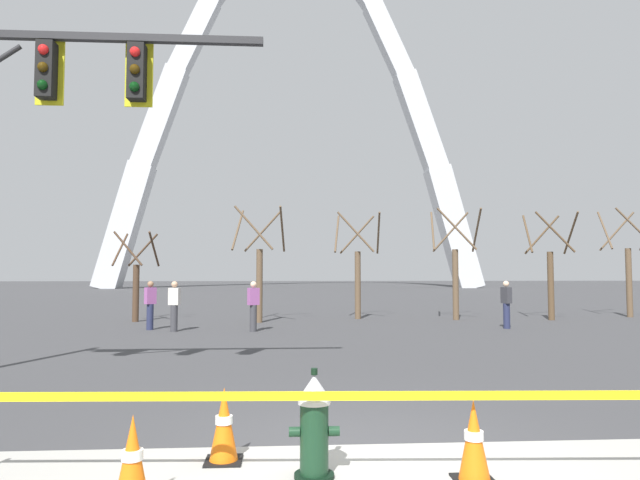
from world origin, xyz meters
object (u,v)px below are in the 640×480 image
Objects in this scene: traffic_cone_curb_edge at (474,442)px; traffic_cone_by_hydrant at (132,462)px; fire_hydrant at (314,426)px; pedestrian_walking_left at (174,306)px; traffic_cone_mid_sidewalk at (224,426)px; monument_arch at (292,127)px; pedestrian_standing_center at (506,304)px; pedestrian_walking_right at (253,306)px; pedestrian_near_trees at (150,305)px.

traffic_cone_by_hydrant is at bearing -173.15° from traffic_cone_curb_edge.
fire_hydrant is 0.62× the size of pedestrian_walking_left.
monument_arch is at bearing 88.66° from traffic_cone_mid_sidewalk.
fire_hydrant is 0.62× the size of pedestrian_standing_center.
fire_hydrant is 0.99m from traffic_cone_mid_sidewalk.
pedestrian_walking_right is at bearing 95.68° from fire_hydrant.
traffic_cone_mid_sidewalk is 0.46× the size of pedestrian_walking_left.
traffic_cone_curb_edge is at bearing -78.26° from pedestrian_walking_right.
monument_arch is (1.45, 62.16, 19.50)m from traffic_cone_mid_sidewalk.
traffic_cone_by_hydrant is 13.25m from pedestrian_walking_right.
traffic_cone_by_hydrant is 2.91m from traffic_cone_curb_edge.
monument_arch reaches higher than fire_hydrant.
traffic_cone_by_hydrant is 1.00× the size of traffic_cone_mid_sidewalk.
pedestrian_standing_center is (10.91, 0.23, 0.00)m from pedestrian_walking_left.
pedestrian_walking_left is at bearing 111.68° from traffic_cone_curb_edge.
pedestrian_walking_right is at bearing 89.07° from traffic_cone_by_hydrant.
fire_hydrant is at bearing 172.26° from traffic_cone_curb_edge.
pedestrian_standing_center is 11.80m from pedestrian_near_trees.
pedestrian_near_trees reaches higher than fire_hydrant.
traffic_cone_mid_sidewalk is at bearing 58.94° from traffic_cone_by_hydrant.
fire_hydrant is 1.36× the size of traffic_cone_curb_edge.
pedestrian_walking_left is (-3.77, 12.86, 0.35)m from fire_hydrant.
monument_arch reaches higher than traffic_cone_mid_sidewalk.
pedestrian_walking_left is 1.00× the size of pedestrian_near_trees.
monument_arch reaches higher than traffic_cone_by_hydrant.
traffic_cone_mid_sidewalk is (0.61, 1.02, 0.00)m from traffic_cone_by_hydrant.
pedestrian_walking_left is (-2.30, 13.40, 0.46)m from traffic_cone_by_hydrant.
pedestrian_standing_center is at bearing -1.74° from pedestrian_near_trees.
traffic_cone_mid_sidewalk is 65.16m from monument_arch.
pedestrian_walking_left is (-4.36, -49.77, -19.04)m from monument_arch.
monument_arch reaches higher than traffic_cone_curb_edge.
pedestrian_standing_center is at bearing 57.62° from traffic_cone_mid_sidewalk.
pedestrian_walking_left and pedestrian_walking_right have the same top height.
pedestrian_walking_right is at bearing -92.13° from monument_arch.
fire_hydrant is at bearing -73.65° from pedestrian_walking_left.
monument_arch is at bearing 87.87° from pedestrian_walking_right.
fire_hydrant is at bearing -118.59° from pedestrian_standing_center.
pedestrian_standing_center is at bearing 57.72° from traffic_cone_by_hydrant.
fire_hydrant reaches higher than traffic_cone_curb_edge.
pedestrian_near_trees is (-11.80, 0.36, 0.00)m from pedestrian_standing_center.
traffic_cone_curb_edge is 0.46× the size of pedestrian_walking_right.
pedestrian_near_trees reaches higher than traffic_cone_by_hydrant.
traffic_cone_by_hydrant and traffic_cone_mid_sidewalk have the same top height.
fire_hydrant reaches higher than traffic_cone_mid_sidewalk.
pedestrian_walking_right is at bearing -177.31° from pedestrian_standing_center.
traffic_cone_by_hydrant is 0.46× the size of pedestrian_standing_center.
traffic_cone_mid_sidewalk is 13.53m from pedestrian_near_trees.
pedestrian_walking_right is (-8.40, -0.39, 0.00)m from pedestrian_standing_center.
traffic_cone_mid_sidewalk is at bearing -88.13° from pedestrian_walking_right.
traffic_cone_curb_edge is at bearing -113.29° from pedestrian_standing_center.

